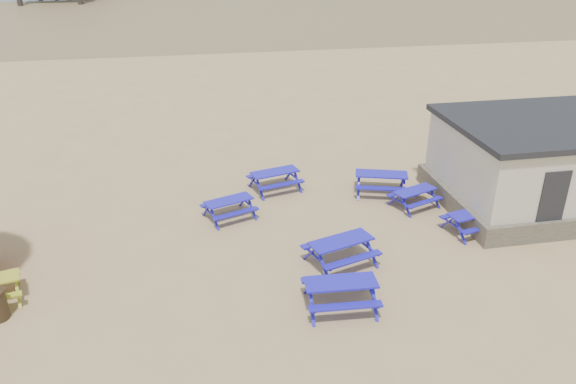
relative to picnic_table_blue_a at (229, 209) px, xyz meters
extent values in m
plane|color=tan|center=(0.82, -1.91, -0.35)|extent=(400.00, 400.00, 0.00)
plane|color=olive|center=(0.82, 53.09, -0.34)|extent=(400.00, 400.00, 0.00)
cube|color=#1113B7|center=(0.00, 0.00, 0.32)|extent=(1.76, 1.17, 0.05)
cube|color=#1113B7|center=(-0.19, 0.51, 0.07)|extent=(1.62, 0.78, 0.05)
cube|color=#1113B7|center=(0.19, -0.51, 0.07)|extent=(1.62, 0.78, 0.05)
cube|color=#1113B7|center=(1.94, 1.98, 0.39)|extent=(1.93, 1.15, 0.05)
cube|color=#1113B7|center=(1.78, 2.56, 0.11)|extent=(1.81, 0.71, 0.05)
cube|color=#1113B7|center=(2.09, 1.39, 0.11)|extent=(1.81, 0.71, 0.05)
cube|color=#1113B7|center=(6.61, -0.39, 0.29)|extent=(1.69, 1.12, 0.04)
cube|color=#1113B7|center=(6.43, 0.10, 0.05)|extent=(1.55, 0.75, 0.04)
cube|color=#1113B7|center=(6.79, -0.88, 0.05)|extent=(1.55, 0.75, 0.04)
cube|color=#1113B7|center=(2.98, -3.56, 0.43)|extent=(2.05, 1.28, 0.05)
cube|color=#1113B7|center=(2.79, -2.95, 0.13)|extent=(1.91, 0.83, 0.05)
cube|color=#1113B7|center=(3.17, -4.17, 0.13)|extent=(1.91, 0.83, 0.05)
cube|color=#1113B7|center=(2.40, -5.60, 0.42)|extent=(1.94, 0.85, 0.05)
cube|color=#1113B7|center=(2.43, -4.97, 0.13)|extent=(1.91, 0.38, 0.05)
cube|color=#1113B7|center=(2.36, -6.23, 0.13)|extent=(1.91, 0.38, 0.05)
cube|color=#1113B7|center=(7.75, -2.48, 0.33)|extent=(1.76, 0.98, 0.05)
cube|color=#1113B7|center=(7.63, -1.93, 0.07)|extent=(1.67, 0.58, 0.05)
cube|color=#1113B7|center=(7.87, -3.02, 0.07)|extent=(1.67, 0.58, 0.05)
cube|color=#665B4C|center=(11.32, -0.91, 0.00)|extent=(7.40, 5.40, 0.70)
cube|color=beige|center=(11.32, -0.91, 1.50)|extent=(7.00, 5.00, 2.30)
cube|color=black|center=(11.32, -0.91, 2.70)|extent=(7.30, 5.30, 0.20)
cube|color=black|center=(9.82, -3.43, 1.05)|extent=(0.90, 0.06, 2.00)
cube|color=#1113B7|center=(5.81, 0.93, 0.43)|extent=(2.06, 1.29, 0.05)
cube|color=#1113B7|center=(6.00, 1.54, 0.13)|extent=(1.91, 0.83, 0.05)
cube|color=#1113B7|center=(5.62, 0.32, 0.13)|extent=(1.91, 0.83, 0.05)
camera|label=1|loc=(-1.24, -17.30, 8.78)|focal=35.00mm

